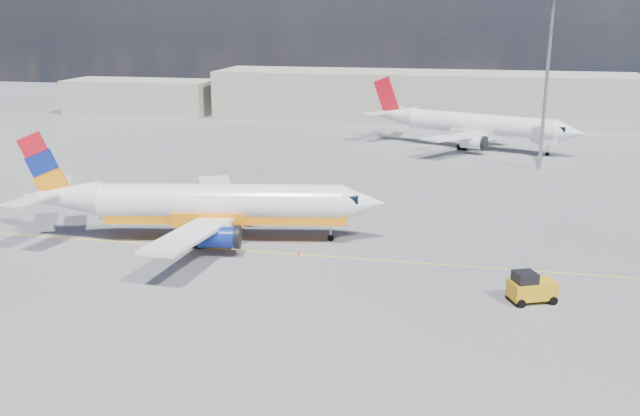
% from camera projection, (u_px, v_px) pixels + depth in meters
% --- Properties ---
extents(ground, '(240.00, 240.00, 0.00)m').
position_uv_depth(ground, '(275.00, 267.00, 51.78)').
color(ground, '#59595E').
rests_on(ground, ground).
extents(taxi_line, '(70.00, 0.15, 0.01)m').
position_uv_depth(taxi_line, '(286.00, 253.00, 54.60)').
color(taxi_line, yellow).
rests_on(taxi_line, ground).
extents(terminal_main, '(70.00, 14.00, 8.00)m').
position_uv_depth(terminal_main, '(422.00, 96.00, 120.38)').
color(terminal_main, '#B5AE9B').
rests_on(terminal_main, ground).
extents(terminal_annex, '(26.00, 10.00, 6.00)m').
position_uv_depth(terminal_annex, '(140.00, 97.00, 127.84)').
color(terminal_annex, '#B5AE9B').
rests_on(terminal_annex, ground).
extents(main_jet, '(29.54, 22.88, 8.91)m').
position_uv_depth(main_jet, '(209.00, 205.00, 57.09)').
color(main_jet, white).
rests_on(main_jet, ground).
extents(second_jet, '(29.59, 22.41, 9.02)m').
position_uv_depth(second_jet, '(475.00, 126.00, 95.44)').
color(second_jet, white).
rests_on(second_jet, ground).
extents(gse_tug, '(3.25, 2.73, 2.04)m').
position_uv_depth(gse_tug, '(531.00, 288.00, 45.34)').
color(gse_tug, black).
rests_on(gse_tug, ground).
extents(traffic_cone, '(0.37, 0.37, 0.52)m').
position_uv_depth(traffic_cone, '(299.00, 253.00, 54.06)').
color(traffic_cone, white).
rests_on(traffic_cone, ground).
extents(floodlight_mast, '(1.44, 1.44, 19.74)m').
position_uv_depth(floodlight_mast, '(548.00, 67.00, 80.21)').
color(floodlight_mast, '#98989F').
rests_on(floodlight_mast, ground).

